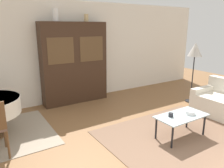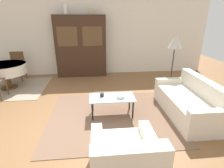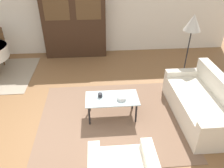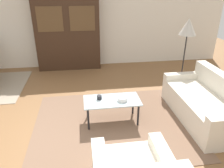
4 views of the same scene
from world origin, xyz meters
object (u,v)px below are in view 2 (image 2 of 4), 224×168
(dining_chair_far, at_px, (17,64))
(vase_short, at_px, (90,11))
(cup, at_px, (102,95))
(bowl, at_px, (120,96))
(floor_lamp, at_px, (175,44))
(dining_table, at_px, (5,69))
(vase_tall, at_px, (65,9))
(display_cabinet, at_px, (81,47))
(armchair, at_px, (125,160))
(couch, at_px, (189,102))
(coffee_table, at_px, (112,99))

(dining_chair_far, distance_m, vase_short, 3.10)
(cup, bearing_deg, dining_chair_far, 136.89)
(bowl, bearing_deg, floor_lamp, 37.26)
(bowl, bearing_deg, cup, 164.06)
(dining_table, relative_size, vase_tall, 3.81)
(display_cabinet, bearing_deg, floor_lamp, -32.90)
(dining_table, bearing_deg, armchair, -49.30)
(couch, relative_size, cup, 21.55)
(floor_lamp, xyz_separation_m, bowl, (-1.68, -1.28, -0.90))
(couch, distance_m, vase_short, 4.25)
(bowl, height_order, vase_tall, vase_tall)
(armchair, bearing_deg, dining_chair_far, 125.01)
(floor_lamp, xyz_separation_m, cup, (-2.07, -1.16, -0.90))
(dining_table, bearing_deg, coffee_table, -31.92)
(coffee_table, height_order, floor_lamp, floor_lamp)
(armchair, distance_m, dining_table, 4.68)
(floor_lamp, distance_m, vase_short, 3.01)
(vase_short, bearing_deg, armchair, -84.33)
(armchair, bearing_deg, coffee_table, 90.59)
(vase_tall, bearing_deg, coffee_table, -66.76)
(vase_tall, bearing_deg, bowl, -64.31)
(bowl, distance_m, vase_short, 3.55)
(cup, bearing_deg, floor_lamp, 29.31)
(dining_table, bearing_deg, bowl, -31.15)
(dining_table, bearing_deg, floor_lamp, -7.71)
(display_cabinet, height_order, cup, display_cabinet)
(armchair, xyz_separation_m, dining_table, (-3.05, 3.54, 0.32))
(armchair, height_order, display_cabinet, display_cabinet)
(display_cabinet, relative_size, vase_short, 10.90)
(armchair, distance_m, vase_tall, 5.20)
(dining_chair_far, height_order, vase_short, vase_short)
(armchair, distance_m, vase_short, 5.03)
(couch, bearing_deg, coffee_table, 85.72)
(cup, height_order, vase_tall, vase_tall)
(coffee_table, bearing_deg, armchair, -89.41)
(dining_table, distance_m, floor_lamp, 4.99)
(couch, height_order, dining_table, couch)
(cup, xyz_separation_m, bowl, (0.39, -0.11, -0.00))
(vase_tall, bearing_deg, floor_lamp, -29.06)
(armchair, distance_m, bowl, 1.62)
(coffee_table, height_order, bowl, bowl)
(dining_chair_far, xyz_separation_m, vase_short, (2.59, 0.27, 1.68))
(cup, bearing_deg, dining_table, 147.01)
(armchair, distance_m, cup, 1.74)
(vase_tall, bearing_deg, armchair, -74.40)
(vase_short, bearing_deg, display_cabinet, -179.86)
(vase_tall, bearing_deg, vase_short, 0.00)
(dining_chair_far, bearing_deg, floor_lamp, 163.27)
(couch, bearing_deg, dining_table, 67.03)
(armchair, relative_size, display_cabinet, 0.43)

